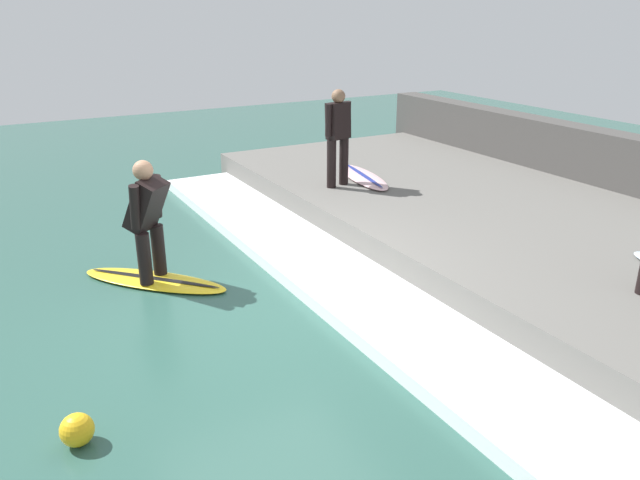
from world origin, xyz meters
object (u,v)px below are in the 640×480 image
Objects in this scene: surfer_waiting_near at (338,133)px; surfer_riding at (148,215)px; surfboard_riding at (154,280)px; marker_buoy at (77,430)px; surfboard_waiting_near at (363,177)px.

surfer_riding is at bearing -159.89° from surfer_waiting_near.
marker_buoy is (-1.33, -2.70, 0.10)m from surfboard_riding.
surfboard_waiting_near is (3.94, 1.39, 0.48)m from surfboard_riding.
surfboard_riding is 0.85m from surfer_riding.
surfer_riding is (0.00, -0.00, 0.85)m from surfboard_riding.
surfer_riding is at bearing -160.54° from surfboard_waiting_near.
surfboard_riding is 1.16× the size of surfer_waiting_near.
surfer_riding is at bearing -63.43° from surfboard_riding.
surfer_riding is 5.61× the size of marker_buoy.
surfer_waiting_near is (3.34, 1.22, 0.45)m from surfer_riding.
surfer_waiting_near is at bearing -164.26° from surfboard_waiting_near.
surfer_waiting_near reaches higher than marker_buoy.
surfer_waiting_near reaches higher than surfboard_riding.
surfer_waiting_near is 5.78× the size of marker_buoy.
surfer_waiting_near is at bearing 20.11° from surfer_riding.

